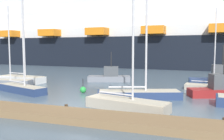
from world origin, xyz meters
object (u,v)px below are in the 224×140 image
Objects in this scene: fishing_boat_2 at (110,76)px; channel_buoy_2 at (83,90)px; cruise_ship at (161,33)px; sailboat_2 at (139,93)px; sailboat_4 at (7,81)px; sailboat_0 at (23,78)px; fishing_boat_1 at (221,89)px; sailboat_3 at (127,103)px; sailboat_5 at (22,87)px; fishing_boat_0 at (220,79)px; sailboat_6 at (210,86)px.

channel_buoy_2 is at bearing -106.37° from fishing_boat_2.
fishing_boat_2 is at bearing -93.23° from cruise_ship.
sailboat_2 reaches higher than sailboat_4.
sailboat_0 reaches higher than channel_buoy_2.
sailboat_0 is 17.49m from sailboat_2.
fishing_boat_1 is 36.92m from cruise_ship.
sailboat_4 is 39.04m from cruise_ship.
sailboat_0 is at bearing 158.33° from channel_buoy_2.
sailboat_3 reaches higher than sailboat_4.
fishing_boat_0 is at bearing 46.43° from sailboat_5.
sailboat_0 reaches higher than sailboat_5.
sailboat_0 is 1.19× the size of sailboat_2.
sailboat_0 is at bearing -109.56° from cruise_ship.
cruise_ship reaches higher than sailboat_6.
fishing_boat_2 is at bearing 91.17° from channel_buoy_2.
cruise_ship is (-9.22, 31.63, 7.50)m from sailboat_6.
fishing_boat_2 is at bearing 80.04° from sailboat_5.
cruise_ship is (13.61, 35.83, 7.42)m from sailboat_4.
sailboat_6 is at bearing 73.36° from sailboat_3.
sailboat_4 is at bearing -162.13° from fishing_boat_2.
sailboat_0 is at bearing 83.80° from sailboat_4.
fishing_boat_2 is at bearing 30.17° from sailboat_0.
sailboat_6 is 3.29m from fishing_boat_1.
sailboat_6 is at bearing -32.18° from fishing_boat_2.
channel_buoy_2 is at bearing -149.60° from sailboat_6.
channel_buoy_2 is (-13.00, -2.36, -0.43)m from fishing_boat_1.
sailboat_6 is 1.27× the size of fishing_boat_0.
fishing_boat_1 is at bearing 30.99° from sailboat_5.
sailboat_6 is at bearing 10.31° from sailboat_0.
sailboat_6 reaches higher than fishing_boat_1.
sailboat_4 is 10.72m from channel_buoy_2.
fishing_boat_0 is at bearing 72.37° from sailboat_6.
sailboat_6 is (22.83, 4.21, -0.09)m from sailboat_4.
sailboat_2 is 8.95m from sailboat_6.
sailboat_2 is (16.71, -5.16, -0.06)m from sailboat_0.
sailboat_0 is 8.62× the size of channel_buoy_2.
fishing_boat_0 is at bearing 31.83° from sailboat_2.
fishing_boat_0 is 15.91m from channel_buoy_2.
fishing_boat_1 is 14.66m from fishing_boat_2.
sailboat_2 is at bearing -9.98° from sailboat_0.
sailboat_0 is 1.84× the size of fishing_boat_0.
sailboat_3 is 1.45× the size of fishing_boat_0.
sailboat_6 is at bearing -117.54° from fishing_boat_0.
cruise_ship reaches higher than sailboat_0.
sailboat_5 reaches higher than sailboat_6.
sailboat_6 is 33.79m from cruise_ship.
sailboat_5 is 19.56m from sailboat_6.
sailboat_4 is (0.11, -2.95, -0.08)m from sailboat_0.
sailboat_3 reaches higher than sailboat_6.
sailboat_6 is at bearing 84.37° from fishing_boat_1.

